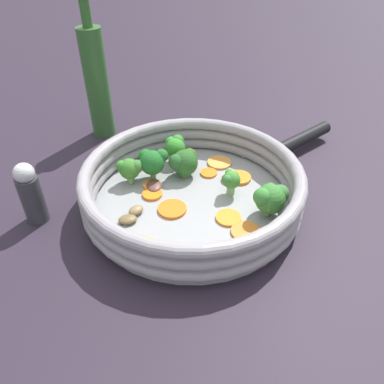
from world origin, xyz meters
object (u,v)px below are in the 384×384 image
object	(u,v)px
carrot_slice_4	(246,232)
broccoli_floret_1	(271,197)
carrot_slice_2	(209,173)
broccoli_floret_0	(175,147)
carrot_slice_6	(239,178)
broccoli_floret_3	(154,160)
mushroom_piece_0	(136,210)
carrot_slice_5	(152,194)
carrot_slice_8	(172,209)
carrot_slice_1	(152,185)
salt_shaker	(31,193)
broccoli_floret_5	(131,168)
carrot_slice_0	(143,247)
skillet	(192,202)
carrot_slice_3	(229,217)
mushroom_piece_3	(228,179)
mushroom_piece_2	(154,186)
broccoli_floret_2	(231,180)
mushroom_piece_1	(128,219)
broccoli_floret_4	(184,162)
carrot_slice_7	(219,162)

from	to	relation	value
carrot_slice_4	broccoli_floret_1	distance (m)	0.07
carrot_slice_2	broccoli_floret_0	xyz separation A→B (m)	(0.07, 0.01, 0.03)
carrot_slice_2	carrot_slice_6	world-z (taller)	carrot_slice_6
broccoli_floret_3	mushroom_piece_0	xyz separation A→B (m)	(-0.05, 0.09, -0.03)
carrot_slice_5	carrot_slice_8	bearing A→B (deg)	172.40
broccoli_floret_0	carrot_slice_1	bearing A→B (deg)	104.16
broccoli_floret_0	salt_shaker	world-z (taller)	salt_shaker
broccoli_floret_1	broccoli_floret_5	xyz separation A→B (m)	(0.22, 0.08, -0.00)
carrot_slice_0	broccoli_floret_1	distance (m)	0.20
skillet	carrot_slice_3	size ratio (longest dim) A/B	8.39
mushroom_piece_3	mushroom_piece_2	bearing A→B (deg)	48.90
broccoli_floret_2	mushroom_piece_0	world-z (taller)	broccoli_floret_2
carrot_slice_5	mushroom_piece_1	size ratio (longest dim) A/B	1.18
mushroom_piece_3	salt_shaker	world-z (taller)	salt_shaker
carrot_slice_4	broccoli_floret_5	world-z (taller)	broccoli_floret_5
carrot_slice_1	carrot_slice_2	bearing A→B (deg)	-119.68
broccoli_floret_4	mushroom_piece_2	size ratio (longest dim) A/B	1.68
carrot_slice_4	broccoli_floret_5	xyz separation A→B (m)	(0.22, 0.02, 0.03)
carrot_slice_6	carrot_slice_7	bearing A→B (deg)	-16.50
broccoli_floret_3	broccoli_floret_5	xyz separation A→B (m)	(0.02, 0.04, -0.01)
carrot_slice_2	carrot_slice_3	size ratio (longest dim) A/B	0.75
carrot_slice_1	broccoli_floret_4	xyz separation A→B (m)	(-0.02, -0.06, 0.03)
carrot_slice_0	carrot_slice_8	distance (m)	0.09
broccoli_floret_0	broccoli_floret_3	distance (m)	0.06
broccoli_floret_0	mushroom_piece_2	size ratio (longest dim) A/B	1.43
mushroom_piece_2	carrot_slice_0	bearing A→B (deg)	128.98
broccoli_floret_0	carrot_slice_5	bearing A→B (deg)	111.83
carrot_slice_6	broccoli_floret_0	xyz separation A→B (m)	(0.12, 0.03, 0.03)
carrot_slice_4	broccoli_floret_0	world-z (taller)	broccoli_floret_0
skillet	carrot_slice_4	xyz separation A→B (m)	(-0.11, 0.01, 0.01)
carrot_slice_6	skillet	bearing A→B (deg)	75.01
skillet	carrot_slice_2	distance (m)	0.08
carrot_slice_0	carrot_slice_7	xyz separation A→B (m)	(0.05, -0.24, -0.00)
carrot_slice_4	carrot_slice_5	distance (m)	0.17
carrot_slice_8	mushroom_piece_3	xyz separation A→B (m)	(-0.02, -0.12, 0.00)
carrot_slice_2	salt_shaker	size ratio (longest dim) A/B	0.29
skillet	broccoli_floret_0	distance (m)	0.12
broccoli_floret_1	mushroom_piece_2	bearing A→B (deg)	20.41
carrot_slice_2	carrot_slice_5	bearing A→B (deg)	73.23
carrot_slice_3	broccoli_floret_5	world-z (taller)	broccoli_floret_5
carrot_slice_4	broccoli_floret_0	size ratio (longest dim) A/B	0.89
mushroom_piece_0	broccoli_floret_3	bearing A→B (deg)	-61.99
carrot_slice_3	salt_shaker	size ratio (longest dim) A/B	0.38
carrot_slice_6	broccoli_floret_0	world-z (taller)	broccoli_floret_0
mushroom_piece_3	salt_shaker	size ratio (longest dim) A/B	0.26
mushroom_piece_1	broccoli_floret_2	bearing A→B (deg)	-115.93
carrot_slice_6	broccoli_floret_4	size ratio (longest dim) A/B	0.70
broccoli_floret_2	mushroom_piece_2	distance (m)	0.13
carrot_slice_5	carrot_slice_8	size ratio (longest dim) A/B	0.73
carrot_slice_6	mushroom_piece_2	distance (m)	0.15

